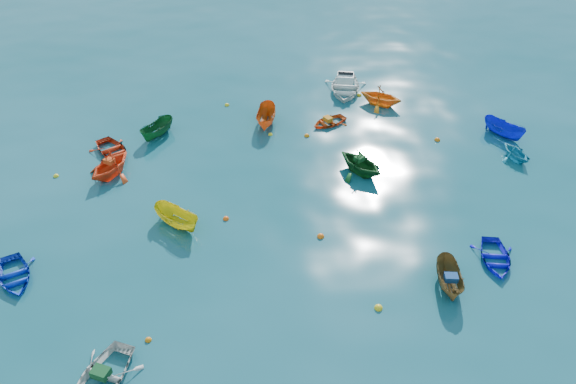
{
  "coord_description": "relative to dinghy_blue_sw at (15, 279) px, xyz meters",
  "views": [
    {
      "loc": [
        -1.45,
        -20.45,
        19.34
      ],
      "look_at": [
        0.0,
        5.0,
        0.4
      ],
      "focal_mm": 35.0,
      "sensor_mm": 36.0,
      "label": 1
    }
  ],
  "objects": [
    {
      "name": "buoy_or_c",
      "position": [
        9.94,
        3.94,
        0.0
      ],
      "size": [
        0.33,
        0.33,
        0.33
      ],
      "primitive_type": "sphere",
      "color": "#FF530D",
      "rests_on": "ground"
    },
    {
      "name": "dinghy_red_ne",
      "position": [
        16.71,
        13.96,
        0.0
      ],
      "size": [
        3.19,
        2.94,
        0.54
      ],
      "primitive_type": "imported",
      "rotation": [
        0.0,
        0.0,
        -1.03
      ],
      "color": "#D24511",
      "rests_on": "ground"
    },
    {
      "name": "sampan_yellow_mid",
      "position": [
        7.4,
        3.54,
        0.0
      ],
      "size": [
        3.09,
        2.9,
        1.19
      ],
      "primitive_type": "imported",
      "rotation": [
        0.0,
        0.0,
        0.85
      ],
      "color": "gold",
      "rests_on": "ground"
    },
    {
      "name": "buoy_or_d",
      "position": [
        23.62,
        11.38,
        0.0
      ],
      "size": [
        0.38,
        0.38,
        0.38
      ],
      "primitive_type": "sphere",
      "color": "#DA620B",
      "rests_on": "ground"
    },
    {
      "name": "buoy_or_b",
      "position": [
        14.92,
        2.2,
        0.0
      ],
      "size": [
        0.38,
        0.38,
        0.38
      ],
      "primitive_type": "sphere",
      "color": "#F15C0D",
      "rests_on": "ground"
    },
    {
      "name": "dinghy_orange_w",
      "position": [
        2.92,
        8.55,
        0.0
      ],
      "size": [
        3.93,
        4.11,
        1.68
      ],
      "primitive_type": "imported",
      "rotation": [
        0.0,
        0.0,
        -0.49
      ],
      "color": "#F04116",
      "rests_on": "ground"
    },
    {
      "name": "buoy_ye_e",
      "position": [
        19.5,
        18.08,
        0.0
      ],
      "size": [
        0.35,
        0.35,
        0.35
      ],
      "primitive_type": "sphere",
      "color": "yellow",
      "rests_on": "ground"
    },
    {
      "name": "dinghy_cyan_se",
      "position": [
        27.86,
        8.91,
        0.0
      ],
      "size": [
        2.53,
        2.75,
        1.21
      ],
      "primitive_type": "imported",
      "rotation": [
        0.0,
        0.0,
        0.28
      ],
      "color": "teal",
      "rests_on": "ground"
    },
    {
      "name": "sampan_blue_far",
      "position": [
        28.12,
        11.71,
        0.0
      ],
      "size": [
        2.69,
        3.17,
        1.18
      ],
      "primitive_type": "imported",
      "rotation": [
        0.0,
        0.0,
        0.61
      ],
      "color": "#0F1BBD",
      "rests_on": "ground"
    },
    {
      "name": "dinghy_red_far",
      "position": [
        2.52,
        11.0,
        0.0
      ],
      "size": [
        3.78,
        4.0,
        0.67
      ],
      "primitive_type": "imported",
      "rotation": [
        0.0,
        0.0,
        0.62
      ],
      "color": "red",
      "rests_on": "ground"
    },
    {
      "name": "dinghy_white_near",
      "position": [
        5.35,
        -6.05,
        0.0
      ],
      "size": [
        3.63,
        4.17,
        0.72
      ],
      "primitive_type": "imported",
      "rotation": [
        0.0,
        0.0,
        -0.39
      ],
      "color": "beige",
      "rests_on": "ground"
    },
    {
      "name": "motorboat_white",
      "position": [
        18.49,
        18.81,
        0.0
      ],
      "size": [
        4.02,
        5.07,
        1.55
      ],
      "primitive_type": "imported",
      "rotation": [
        0.0,
        0.0,
        -0.18
      ],
      "color": "white",
      "rests_on": "ground"
    },
    {
      "name": "buoy_or_a",
      "position": [
        6.89,
        -4.04,
        0.0
      ],
      "size": [
        0.29,
        0.29,
        0.29
      ],
      "primitive_type": "sphere",
      "color": "orange",
      "rests_on": "ground"
    },
    {
      "name": "sampan_brown_mid",
      "position": [
        20.56,
        -1.65,
        0.0
      ],
      "size": [
        1.4,
        3.02,
        1.13
      ],
      "primitive_type": "imported",
      "rotation": [
        0.0,
        0.0,
        -0.11
      ],
      "color": "brown",
      "rests_on": "ground"
    },
    {
      "name": "dinghy_green_n",
      "position": [
        17.9,
        7.95,
        0.0
      ],
      "size": [
        4.1,
        4.18,
        1.67
      ],
      "primitive_type": "imported",
      "rotation": [
        0.0,
        0.0,
        0.66
      ],
      "color": "#104518",
      "rests_on": "ground"
    },
    {
      "name": "ground",
      "position": [
        13.42,
        0.68,
        0.0
      ],
      "size": [
        160.0,
        160.0,
        0.0
      ],
      "primitive_type": "plane",
      "color": "#0A434F",
      "rests_on": "ground"
    },
    {
      "name": "dinghy_blue_se",
      "position": [
        23.35,
        -0.09,
        0.0
      ],
      "size": [
        2.55,
        3.26,
        0.62
      ],
      "primitive_type": "imported",
      "rotation": [
        0.0,
        0.0,
        -0.15
      ],
      "color": "#1012D2",
      "rests_on": "ground"
    },
    {
      "name": "buoy_ye_a",
      "position": [
        17.03,
        -2.83,
        0.0
      ],
      "size": [
        0.39,
        0.39,
        0.39
      ],
      "primitive_type": "sphere",
      "color": "yellow",
      "rests_on": "ground"
    },
    {
      "name": "buoy_ye_b",
      "position": [
        -0.39,
        8.58,
        0.0
      ],
      "size": [
        0.32,
        0.32,
        0.32
      ],
      "primitive_type": "sphere",
      "color": "yellow",
      "rests_on": "ground"
    },
    {
      "name": "buoy_ye_c",
      "position": [
        12.64,
        12.72,
        0.0
      ],
      "size": [
        0.29,
        0.29,
        0.29
      ],
      "primitive_type": "sphere",
      "color": "yellow",
      "rests_on": "ground"
    },
    {
      "name": "dinghy_orange_far",
      "position": [
        20.77,
        16.5,
        0.0
      ],
      "size": [
        4.0,
        3.86,
        1.62
      ],
      "primitive_type": "imported",
      "rotation": [
        0.0,
        0.0,
        1.03
      ],
      "color": "orange",
      "rests_on": "ground"
    },
    {
      "name": "tarp_blue_a",
      "position": [
        20.55,
        -1.8,
        0.71
      ],
      "size": [
        0.65,
        0.52,
        0.29
      ],
      "primitive_type": "cube",
      "rotation": [
        0.0,
        0.0,
        -0.11
      ],
      "color": "navy",
      "rests_on": "sampan_brown_mid"
    },
    {
      "name": "tarp_green_a",
      "position": [
        5.39,
        -5.95,
        0.53
      ],
      "size": [
        0.84,
        0.75,
        0.34
      ],
      "primitive_type": "cube",
      "rotation": [
        0.0,
        0.0,
        -0.39
      ],
      "color": "#11441F",
      "rests_on": "dinghy_white_near"
    },
    {
      "name": "dinghy_blue_sw",
      "position": [
        0.0,
        0.0,
        0.0
      ],
      "size": [
        3.3,
        3.7,
        0.63
      ],
      "primitive_type": "imported",
      "rotation": [
        0.0,
        0.0,
        0.45
      ],
      "color": "#0F33C4",
      "rests_on": "ground"
    },
    {
      "name": "tarp_orange_a",
      "position": [
        2.95,
        8.6,
        0.98
      ],
      "size": [
        0.73,
        0.67,
        0.28
      ],
      "primitive_type": "cube",
      "rotation": [
        0.0,
        0.0,
        -0.49
      ],
      "color": "#D94316",
      "rests_on": "dinghy_orange_w"
    },
    {
      "name": "tarp_green_b",
      "position": [
        17.84,
        8.03,
        0.98
      ],
      "size": [
        0.75,
        0.72,
        0.29
      ],
      "primitive_type": "cube",
      "rotation": [
        0.0,
        0.0,
        0.66
      ],
      "color": "#114519",
      "rests_on": "dinghy_green_n"
    },
    {
      "name": "sampan_green_far",
      "position": [
        5.14,
        12.98,
        0.0
      ],
      "size": [
        2.53,
        3.11,
        1.15
      ],
      "primitive_type": "imported",
      "rotation": [
        0.0,
        0.0,
        -0.56
      ],
      "color": "#124D22",
      "rests_on": "ground"
    },
    {
      "name": "buoy_or_e",
      "position": [
        15.06,
        12.4,
        0.0
      ],
      "size": [
        0.35,
        0.35,
        0.35
      ],
      "primitive_type": "sphere",
      "color": "orange",
      "rests_on": "ground"
    },
    {
      "name": "buoy_ye_d",
      "position": [
        9.59,
        17.07,
        0.0
      ],
      "size": [
        0.34,
        0.34,
        0.34
      ],
      "primitive_type": "sphere",
      "color": "gold",
      "rests_on": "ground"
    },
    {
      "name": "sampan_orange_n",
      "position": [
        12.42,
        14.16,
        0.0
      ],
      "size": [
        1.71,
        3.46,
        1.28
      ],
      "primitive_type": "imported",
      "rotation": [
        0.0,
        0.0,
        -0.14
      ],
      "color": "#C75012",
      "rests_on": "ground"
    },
    {
      "name": "tarp_orange_b",
      "position": [
        16.63,
        13.91,
        0.42
      ],
      "size": [
        0.7,
        0.75,
        0.29
      ],
      "primitive_type": "cube",
      "rotation": [
        0.0,
        0.0,
        -1.03
      ],
      "color": "#C87014",
      "rests_on": "dinghy_red_ne"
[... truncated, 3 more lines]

